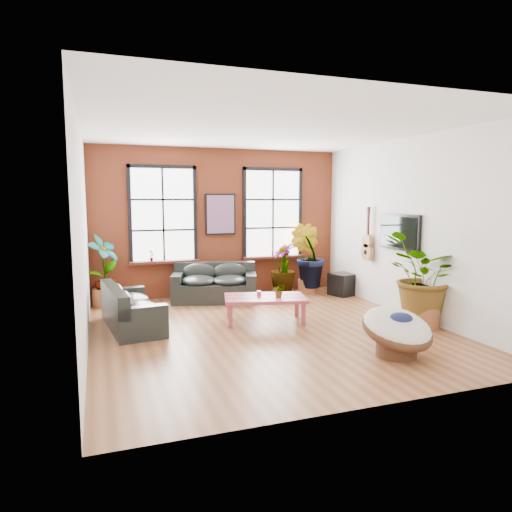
{
  "coord_description": "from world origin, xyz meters",
  "views": [
    {
      "loc": [
        -2.79,
        -7.4,
        2.31
      ],
      "look_at": [
        0.0,
        0.6,
        1.25
      ],
      "focal_mm": 32.0,
      "sensor_mm": 36.0,
      "label": 1
    }
  ],
  "objects_px": {
    "papasan_chair": "(397,330)",
    "sofa_left": "(129,309)",
    "coffee_table": "(265,299)",
    "sofa_back": "(214,284)"
  },
  "relations": [
    {
      "from": "sofa_back",
      "to": "sofa_left",
      "type": "distance_m",
      "value": 2.59
    },
    {
      "from": "coffee_table",
      "to": "sofa_back",
      "type": "bearing_deg",
      "value": 116.5
    },
    {
      "from": "sofa_back",
      "to": "coffee_table",
      "type": "height_order",
      "value": "sofa_back"
    },
    {
      "from": "sofa_left",
      "to": "coffee_table",
      "type": "bearing_deg",
      "value": -106.52
    },
    {
      "from": "sofa_back",
      "to": "coffee_table",
      "type": "bearing_deg",
      "value": -60.94
    },
    {
      "from": "papasan_chair",
      "to": "sofa_left",
      "type": "bearing_deg",
      "value": 134.51
    },
    {
      "from": "sofa_back",
      "to": "sofa_left",
      "type": "height_order",
      "value": "sofa_back"
    },
    {
      "from": "coffee_table",
      "to": "papasan_chair",
      "type": "xyz_separation_m",
      "value": [
        1.17,
        -2.43,
        -0.03
      ]
    },
    {
      "from": "coffee_table",
      "to": "papasan_chair",
      "type": "distance_m",
      "value": 2.7
    },
    {
      "from": "sofa_back",
      "to": "papasan_chair",
      "type": "bearing_deg",
      "value": -53.58
    }
  ]
}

